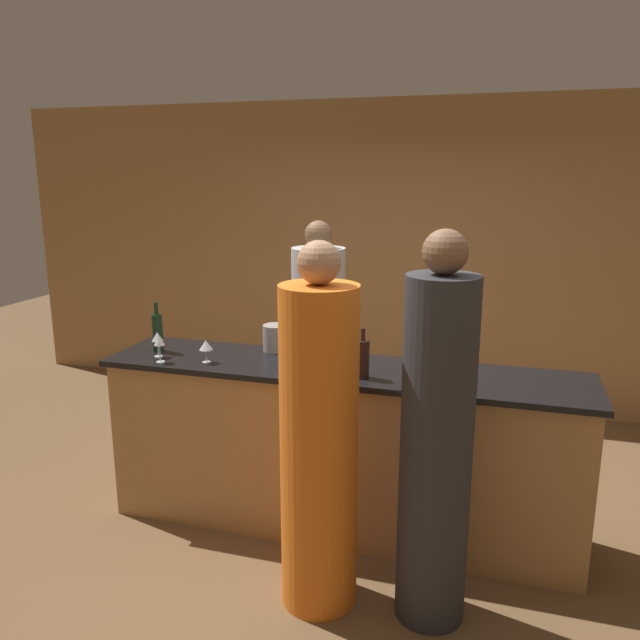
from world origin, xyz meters
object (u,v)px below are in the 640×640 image
at_px(bartender, 318,355).
at_px(wine_bottle_1, 157,332).
at_px(wine_bottle_0, 323,335).
at_px(guest_0, 319,445).
at_px(guest_1, 436,447).
at_px(ice_bucket, 276,338).
at_px(wine_bottle_2, 363,358).

height_order(bartender, wine_bottle_1, bartender).
relative_size(wine_bottle_0, wine_bottle_1, 1.03).
bearing_deg(guest_0, guest_1, 5.16).
bearing_deg(ice_bucket, bartender, 81.25).
bearing_deg(guest_1, wine_bottle_0, 133.31).
height_order(guest_0, guest_1, guest_1).
height_order(guest_0, ice_bucket, guest_0).
xyz_separation_m(guest_0, wine_bottle_0, (-0.25, 0.91, 0.31)).
relative_size(wine_bottle_1, wine_bottle_2, 1.12).
bearing_deg(bartender, wine_bottle_1, 46.25).
height_order(wine_bottle_0, wine_bottle_2, wine_bottle_0).
relative_size(guest_0, wine_bottle_0, 5.64).
xyz_separation_m(wine_bottle_2, ice_bucket, (-0.65, 0.37, -0.03)).
height_order(guest_1, wine_bottle_0, guest_1).
distance_m(wine_bottle_0, ice_bucket, 0.32).
bearing_deg(guest_0, wine_bottle_1, 152.00).
height_order(bartender, wine_bottle_0, bartender).
xyz_separation_m(bartender, wine_bottle_1, (-0.81, -0.85, 0.32)).
distance_m(bartender, wine_bottle_2, 1.18).
distance_m(guest_1, ice_bucket, 1.43).
bearing_deg(guest_0, wine_bottle_0, 105.40).
distance_m(wine_bottle_2, ice_bucket, 0.75).
relative_size(guest_1, wine_bottle_2, 6.75).
bearing_deg(guest_0, ice_bucket, 121.93).
bearing_deg(guest_1, wine_bottle_1, 161.09).
xyz_separation_m(guest_1, wine_bottle_2, (-0.47, 0.48, 0.25)).
height_order(bartender, guest_0, guest_0).
distance_m(bartender, ice_bucket, 0.69).
bearing_deg(guest_1, ice_bucket, 142.76).
bearing_deg(ice_bucket, wine_bottle_1, -162.73).
height_order(bartender, ice_bucket, bartender).
xyz_separation_m(wine_bottle_0, wine_bottle_1, (-1.03, -0.23, 0.00)).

